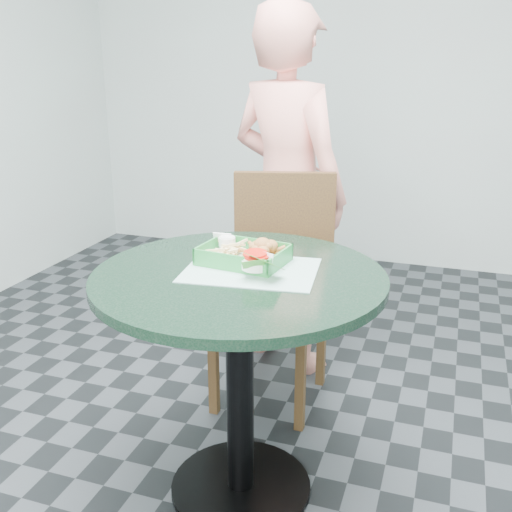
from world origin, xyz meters
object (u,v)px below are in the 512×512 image
(cafe_table, at_px, (239,332))
(sauce_ramekin, at_px, (224,248))
(dining_chair, at_px, (277,273))
(food_basket, at_px, (244,264))
(crab_sandwich, at_px, (263,256))
(diner_person, at_px, (288,182))

(cafe_table, height_order, sauce_ramekin, sauce_ramekin)
(dining_chair, xyz_separation_m, sauce_ramekin, (-0.02, -0.52, 0.27))
(cafe_table, height_order, food_basket, food_basket)
(crab_sandwich, relative_size, sauce_ramekin, 2.30)
(diner_person, bearing_deg, dining_chair, 120.17)
(cafe_table, xyz_separation_m, dining_chair, (-0.08, 0.65, -0.05))
(sauce_ramekin, bearing_deg, cafe_table, -53.16)
(dining_chair, height_order, crab_sandwich, dining_chair)
(crab_sandwich, distance_m, sauce_ramekin, 0.15)
(diner_person, relative_size, sauce_ramekin, 31.81)
(crab_sandwich, bearing_deg, food_basket, -176.44)
(diner_person, xyz_separation_m, crab_sandwich, (0.17, -0.84, -0.05))
(cafe_table, distance_m, sauce_ramekin, 0.27)
(food_basket, relative_size, sauce_ramekin, 4.73)
(dining_chair, relative_size, crab_sandwich, 7.54)
(crab_sandwich, bearing_deg, dining_chair, 102.60)
(food_basket, bearing_deg, sauce_ramekin, 151.70)
(dining_chair, bearing_deg, food_basket, -99.50)
(diner_person, distance_m, food_basket, 0.86)
(cafe_table, distance_m, diner_person, 0.98)
(diner_person, bearing_deg, cafe_table, 119.40)
(sauce_ramekin, bearing_deg, dining_chair, 88.00)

